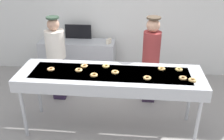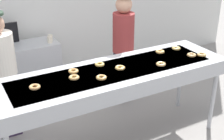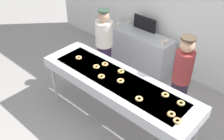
% 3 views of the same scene
% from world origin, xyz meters
% --- Properties ---
extents(fryer_conveyor, '(2.85, 0.83, 1.04)m').
position_xyz_m(fryer_conveyor, '(0.00, 0.00, 0.95)').
color(fryer_conveyor, '#B7BABF').
rests_on(fryer_conveyor, ground).
extents(glazed_donut_0, '(0.12, 0.12, 0.03)m').
position_xyz_m(glazed_donut_0, '(1.20, -0.16, 1.06)').
color(glazed_donut_0, '#E1B066').
rests_on(glazed_donut_0, fryer_conveyor).
extents(glazed_donut_1, '(0.12, 0.12, 0.03)m').
position_xyz_m(glazed_donut_1, '(0.08, -0.01, 1.06)').
color(glazed_donut_1, '#EAB562').
rests_on(glazed_donut_1, fryer_conveyor).
extents(glazed_donut_2, '(0.12, 0.12, 0.03)m').
position_xyz_m(glazed_donut_2, '(1.06, 0.18, 1.06)').
color(glazed_donut_2, '#DCB864').
rests_on(glazed_donut_2, fryer_conveyor).
extents(glazed_donut_3, '(0.16, 0.16, 0.03)m').
position_xyz_m(glazed_donut_3, '(0.79, 0.18, 1.06)').
color(glazed_donut_3, '#E4AF5E').
rests_on(glazed_donut_3, fryer_conveyor).
extents(glazed_donut_4, '(0.13, 0.13, 0.03)m').
position_xyz_m(glazed_donut_4, '(-0.23, -0.13, 1.06)').
color(glazed_donut_4, '#E0A95C').
rests_on(glazed_donut_4, fryer_conveyor).
extents(glazed_donut_5, '(0.16, 0.16, 0.03)m').
position_xyz_m(glazed_donut_5, '(-0.93, 0.00, 1.06)').
color(glazed_donut_5, '#E9AB68').
rests_on(glazed_donut_5, fryer_conveyor).
extents(glazed_donut_6, '(0.15, 0.15, 0.03)m').
position_xyz_m(glazed_donut_6, '(-0.44, 0.17, 1.06)').
color(glazed_donut_6, '#EDAB5E').
rests_on(glazed_donut_6, fryer_conveyor).
extents(glazed_donut_7, '(0.12, 0.12, 0.03)m').
position_xyz_m(glazed_donut_7, '(0.56, -0.15, 1.06)').
color(glazed_donut_7, '#E6B067').
rests_on(glazed_donut_7, fryer_conveyor).
extents(glazed_donut_8, '(0.16, 0.16, 0.03)m').
position_xyz_m(glazed_donut_8, '(-0.09, 0.19, 1.06)').
color(glazed_donut_8, '#E6BA5F').
rests_on(glazed_donut_8, fryer_conveyor).
extents(glazed_donut_9, '(0.15, 0.15, 0.03)m').
position_xyz_m(glazed_donut_9, '(1.08, -0.11, 1.06)').
color(glazed_donut_9, tan).
rests_on(glazed_donut_9, fryer_conveyor).
extents(glazed_donut_10, '(0.15, 0.15, 0.03)m').
position_xyz_m(glazed_donut_10, '(-0.49, 0.01, 1.06)').
color(glazed_donut_10, '#EBB468').
rests_on(glazed_donut_10, fryer_conveyor).
extents(worker_baker, '(0.32, 0.32, 1.69)m').
position_xyz_m(worker_baker, '(0.67, 0.91, 0.96)').
color(worker_baker, '#32253A').
rests_on(worker_baker, ground).
extents(worker_assistant, '(0.36, 0.36, 1.66)m').
position_xyz_m(worker_assistant, '(-1.11, 0.85, 0.96)').
color(worker_assistant, '#2F213D').
rests_on(worker_assistant, ground).
extents(prep_counter, '(1.67, 0.50, 0.88)m').
position_xyz_m(prep_counter, '(-0.92, 1.78, 0.44)').
color(prep_counter, '#B7BABF').
rests_on(prep_counter, ground).
extents(paper_cup_0, '(0.07, 0.07, 0.10)m').
position_xyz_m(paper_cup_0, '(-0.22, 1.67, 0.93)').
color(paper_cup_0, beige).
rests_on(paper_cup_0, prep_counter).
extents(paper_cup_3, '(0.07, 0.07, 0.10)m').
position_xyz_m(paper_cup_3, '(-0.19, 1.75, 0.93)').
color(paper_cup_3, beige).
rests_on(paper_cup_3, prep_counter).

